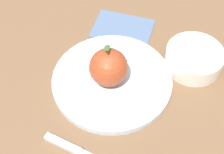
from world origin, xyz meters
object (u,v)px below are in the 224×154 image
dinner_plate (112,80)px  linen_napkin (123,28)px  apple (109,67)px  side_bowl (194,57)px

dinner_plate → linen_napkin: 0.17m
apple → side_bowl: apple is taller
dinner_plate → linen_napkin: size_ratio=1.78×
side_bowl → linen_napkin: (0.15, 0.12, -0.02)m
side_bowl → linen_napkin: side_bowl is taller
linen_napkin → apple: bearing=154.9°
dinner_plate → apple: apple is taller
apple → side_bowl: size_ratio=0.73×
side_bowl → apple: bearing=91.9°
dinner_plate → apple: 0.05m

